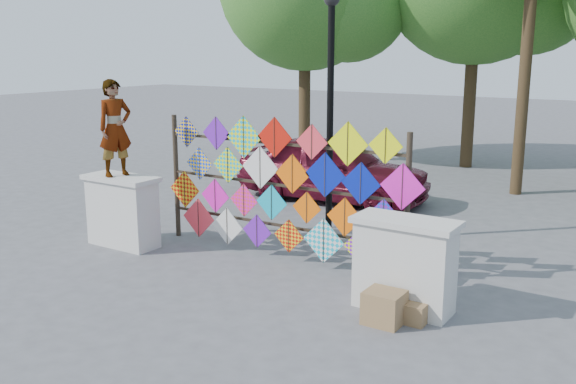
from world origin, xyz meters
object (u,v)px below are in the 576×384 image
object	(u,v)px
vendor_woman	(115,128)
lamppost	(330,95)
kite_rack	(282,189)
sedan	(333,168)

from	to	relation	value
vendor_woman	lamppost	bearing A→B (deg)	-37.98
kite_rack	lamppost	world-z (taller)	lamppost
kite_rack	vendor_woman	world-z (taller)	vendor_woman
lamppost	kite_rack	bearing A→B (deg)	-98.06
lamppost	sedan	bearing A→B (deg)	117.68
vendor_woman	sedan	xyz separation A→B (m)	(1.52, 5.15, -1.36)
kite_rack	sedan	xyz separation A→B (m)	(-1.37, 4.22, -0.45)
sedan	vendor_woman	bearing A→B (deg)	160.60
kite_rack	sedan	distance (m)	4.46
kite_rack	sedan	size ratio (longest dim) A/B	1.10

